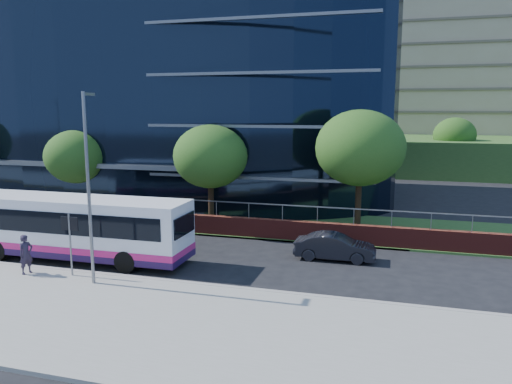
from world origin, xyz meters
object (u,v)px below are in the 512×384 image
(tree_far_c, at_px, (210,157))
(pedestrian, at_px, (26,254))
(parked_car, at_px, (335,247))
(streetlight_east, at_px, (89,183))
(city_bus, at_px, (79,227))
(tree_far_d, at_px, (360,148))
(tree_far_b, at_px, (77,157))
(street_sign, at_px, (70,231))
(tree_dist_e, at_px, (455,135))

(tree_far_c, height_order, pedestrian, tree_far_c)
(parked_car, xyz_separation_m, pedestrian, (-12.95, -6.43, 0.38))
(streetlight_east, height_order, city_bus, streetlight_east)
(pedestrian, bearing_deg, tree_far_c, -5.83)
(tree_far_d, bearing_deg, parked_car, -96.59)
(tree_far_c, bearing_deg, tree_far_b, 177.14)
(tree_far_b, relative_size, streetlight_east, 0.76)
(street_sign, relative_size, pedestrian, 1.57)
(tree_far_c, distance_m, streetlight_east, 11.22)
(streetlight_east, distance_m, city_bus, 5.04)
(street_sign, relative_size, parked_car, 0.70)
(tree_dist_e, height_order, streetlight_east, streetlight_east)
(tree_far_d, relative_size, streetlight_east, 0.93)
(street_sign, xyz_separation_m, streetlight_east, (1.50, -0.59, 2.29))
(tree_far_d, distance_m, parked_car, 7.18)
(tree_far_b, distance_m, city_bus, 10.86)
(tree_far_b, bearing_deg, parked_car, -15.32)
(street_sign, distance_m, streetlight_east, 2.80)
(tree_far_c, bearing_deg, streetlight_east, -95.11)
(tree_far_b, bearing_deg, tree_dist_e, 48.48)
(street_sign, bearing_deg, tree_dist_e, 64.88)
(tree_far_d, bearing_deg, tree_far_b, -178.49)
(tree_far_b, distance_m, tree_far_c, 10.02)
(tree_far_d, bearing_deg, tree_far_c, -173.66)
(pedestrian, bearing_deg, streetlight_east, -76.50)
(streetlight_east, xyz_separation_m, parked_car, (9.36, 6.64, -3.78))
(tree_far_c, xyz_separation_m, streetlight_east, (-1.00, -11.17, -0.10))
(tree_far_d, height_order, pedestrian, tree_far_d)
(tree_dist_e, bearing_deg, tree_far_c, -118.74)
(tree_far_d, xyz_separation_m, city_bus, (-12.87, -9.10, -3.52))
(tree_far_c, relative_size, tree_far_d, 0.87)
(streetlight_east, height_order, pedestrian, streetlight_east)
(tree_far_b, relative_size, tree_dist_e, 0.93)
(tree_far_c, bearing_deg, city_bus, -115.55)
(tree_far_d, height_order, tree_dist_e, tree_far_d)
(street_sign, bearing_deg, tree_far_d, 45.22)
(street_sign, relative_size, tree_far_b, 0.46)
(tree_dist_e, bearing_deg, city_bus, -118.09)
(pedestrian, bearing_deg, parked_car, -46.70)
(streetlight_east, bearing_deg, tree_dist_e, 66.89)
(parked_car, bearing_deg, streetlight_east, 124.32)
(tree_far_b, distance_m, streetlight_east, 14.74)
(tree_far_c, distance_m, tree_dist_e, 35.36)
(tree_far_c, xyz_separation_m, tree_far_d, (9.00, 1.00, 0.65))
(tree_far_c, bearing_deg, street_sign, -103.29)
(city_bus, bearing_deg, pedestrian, -104.72)
(tree_far_b, relative_size, parked_car, 1.51)
(tree_far_b, xyz_separation_m, pedestrian, (5.41, -11.46, -3.17))
(streetlight_east, bearing_deg, tree_far_c, 84.89)
(tree_far_c, height_order, tree_dist_e, same)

